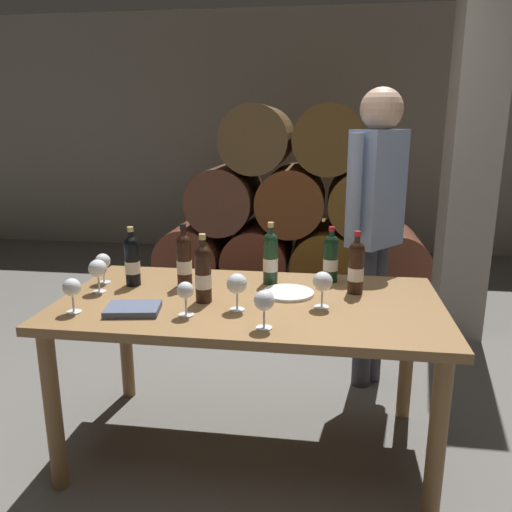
{
  "coord_description": "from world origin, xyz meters",
  "views": [
    {
      "loc": [
        0.33,
        -2.14,
        1.53
      ],
      "look_at": [
        0.0,
        0.2,
        0.91
      ],
      "focal_mm": 35.83,
      "sensor_mm": 36.0,
      "label": 1
    }
  ],
  "objects_px": {
    "wine_bottle_3": "(184,260)",
    "wine_glass_2": "(72,288)",
    "wine_glass_0": "(237,285)",
    "wine_bottle_0": "(271,257)",
    "wine_glass_6": "(103,262)",
    "tasting_notebook": "(133,309)",
    "wine_glass_1": "(322,282)",
    "wine_glass_3": "(185,292)",
    "wine_bottle_5": "(356,267)",
    "wine_bottle_1": "(203,273)",
    "wine_glass_5": "(264,302)",
    "dining_table": "(250,318)",
    "wine_bottle_4": "(331,258)",
    "serving_plate": "(288,293)",
    "wine_bottle_2": "(132,260)",
    "wine_glass_4": "(98,269)",
    "sommelier_presenting": "(376,212)"
  },
  "relations": [
    {
      "from": "wine_glass_2",
      "to": "wine_glass_1",
      "type": "bearing_deg",
      "value": 11.48
    },
    {
      "from": "wine_glass_2",
      "to": "wine_glass_4",
      "type": "distance_m",
      "value": 0.27
    },
    {
      "from": "wine_glass_3",
      "to": "wine_glass_6",
      "type": "relative_size",
      "value": 0.97
    },
    {
      "from": "wine_bottle_3",
      "to": "wine_glass_2",
      "type": "bearing_deg",
      "value": -130.69
    },
    {
      "from": "wine_bottle_3",
      "to": "wine_bottle_5",
      "type": "relative_size",
      "value": 1.04
    },
    {
      "from": "wine_bottle_0",
      "to": "wine_bottle_3",
      "type": "distance_m",
      "value": 0.42
    },
    {
      "from": "wine_bottle_3",
      "to": "tasting_notebook",
      "type": "height_order",
      "value": "wine_bottle_3"
    },
    {
      "from": "wine_bottle_2",
      "to": "wine_glass_4",
      "type": "xyz_separation_m",
      "value": [
        -0.12,
        -0.13,
        -0.01
      ]
    },
    {
      "from": "wine_glass_6",
      "to": "serving_plate",
      "type": "distance_m",
      "value": 0.92
    },
    {
      "from": "wine_bottle_2",
      "to": "wine_glass_4",
      "type": "height_order",
      "value": "wine_bottle_2"
    },
    {
      "from": "wine_bottle_2",
      "to": "tasting_notebook",
      "type": "bearing_deg",
      "value": -69.18
    },
    {
      "from": "sommelier_presenting",
      "to": "wine_glass_0",
      "type": "bearing_deg",
      "value": -125.26
    },
    {
      "from": "wine_bottle_4",
      "to": "serving_plate",
      "type": "distance_m",
      "value": 0.32
    },
    {
      "from": "wine_bottle_1",
      "to": "tasting_notebook",
      "type": "bearing_deg",
      "value": -146.74
    },
    {
      "from": "wine_glass_2",
      "to": "serving_plate",
      "type": "distance_m",
      "value": 0.94
    },
    {
      "from": "wine_bottle_3",
      "to": "wine_bottle_4",
      "type": "distance_m",
      "value": 0.72
    },
    {
      "from": "wine_bottle_2",
      "to": "wine_bottle_3",
      "type": "xyz_separation_m",
      "value": [
        0.25,
        0.02,
        0.01
      ]
    },
    {
      "from": "sommelier_presenting",
      "to": "wine_bottle_5",
      "type": "bearing_deg",
      "value": -102.12
    },
    {
      "from": "dining_table",
      "to": "wine_glass_2",
      "type": "relative_size",
      "value": 11.39
    },
    {
      "from": "serving_plate",
      "to": "wine_glass_2",
      "type": "bearing_deg",
      "value": -157.42
    },
    {
      "from": "wine_bottle_3",
      "to": "wine_glass_2",
      "type": "relative_size",
      "value": 2.05
    },
    {
      "from": "wine_glass_1",
      "to": "wine_bottle_3",
      "type": "bearing_deg",
      "value": 162.43
    },
    {
      "from": "wine_bottle_2",
      "to": "wine_glass_2",
      "type": "xyz_separation_m",
      "value": [
        -0.11,
        -0.4,
        -0.02
      ]
    },
    {
      "from": "wine_bottle_4",
      "to": "wine_bottle_5",
      "type": "distance_m",
      "value": 0.2
    },
    {
      "from": "wine_glass_2",
      "to": "wine_glass_4",
      "type": "height_order",
      "value": "wine_glass_4"
    },
    {
      "from": "wine_bottle_4",
      "to": "wine_glass_4",
      "type": "relative_size",
      "value": 1.76
    },
    {
      "from": "wine_glass_2",
      "to": "wine_glass_6",
      "type": "relative_size",
      "value": 1.0
    },
    {
      "from": "wine_glass_6",
      "to": "tasting_notebook",
      "type": "xyz_separation_m",
      "value": [
        0.29,
        -0.37,
        -0.09
      ]
    },
    {
      "from": "wine_glass_0",
      "to": "wine_glass_4",
      "type": "distance_m",
      "value": 0.7
    },
    {
      "from": "wine_bottle_1",
      "to": "wine_glass_4",
      "type": "height_order",
      "value": "wine_bottle_1"
    },
    {
      "from": "wine_bottle_1",
      "to": "wine_glass_5",
      "type": "xyz_separation_m",
      "value": [
        0.3,
        -0.27,
        -0.02
      ]
    },
    {
      "from": "wine_bottle_2",
      "to": "tasting_notebook",
      "type": "height_order",
      "value": "wine_bottle_2"
    },
    {
      "from": "wine_bottle_2",
      "to": "wine_glass_5",
      "type": "relative_size",
      "value": 1.88
    },
    {
      "from": "wine_bottle_0",
      "to": "serving_plate",
      "type": "xyz_separation_m",
      "value": [
        0.1,
        -0.16,
        -0.12
      ]
    },
    {
      "from": "wine_glass_4",
      "to": "serving_plate",
      "type": "xyz_separation_m",
      "value": [
        0.88,
        0.09,
        -0.1
      ]
    },
    {
      "from": "wine_bottle_0",
      "to": "wine_glass_6",
      "type": "distance_m",
      "value": 0.82
    },
    {
      "from": "wine_glass_4",
      "to": "wine_glass_5",
      "type": "xyz_separation_m",
      "value": [
        0.82,
        -0.32,
        -0.0
      ]
    },
    {
      "from": "wine_glass_1",
      "to": "wine_glass_3",
      "type": "height_order",
      "value": "wine_glass_1"
    },
    {
      "from": "dining_table",
      "to": "wine_bottle_1",
      "type": "relative_size",
      "value": 5.54
    },
    {
      "from": "wine_glass_0",
      "to": "serving_plate",
      "type": "height_order",
      "value": "wine_glass_0"
    },
    {
      "from": "wine_bottle_0",
      "to": "wine_bottle_3",
      "type": "height_order",
      "value": "same"
    },
    {
      "from": "wine_bottle_1",
      "to": "wine_glass_6",
      "type": "distance_m",
      "value": 0.59
    },
    {
      "from": "wine_bottle_3",
      "to": "tasting_notebook",
      "type": "bearing_deg",
      "value": -106.98
    },
    {
      "from": "wine_glass_0",
      "to": "wine_bottle_0",
      "type": "bearing_deg",
      "value": 76.3
    },
    {
      "from": "wine_glass_4",
      "to": "wine_glass_6",
      "type": "xyz_separation_m",
      "value": [
        -0.04,
        0.14,
        -0.01
      ]
    },
    {
      "from": "dining_table",
      "to": "wine_glass_0",
      "type": "bearing_deg",
      "value": -102.56
    },
    {
      "from": "wine_bottle_0",
      "to": "sommelier_presenting",
      "type": "bearing_deg",
      "value": 43.01
    },
    {
      "from": "wine_bottle_0",
      "to": "wine_glass_3",
      "type": "bearing_deg",
      "value": -121.13
    },
    {
      "from": "wine_bottle_2",
      "to": "tasting_notebook",
      "type": "relative_size",
      "value": 1.32
    },
    {
      "from": "wine_bottle_1",
      "to": "sommelier_presenting",
      "type": "bearing_deg",
      "value": 45.42
    }
  ]
}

